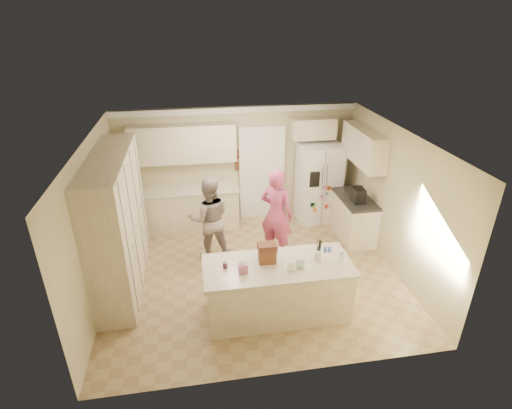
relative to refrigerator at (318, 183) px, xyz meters
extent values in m
cube|color=#9E895D|center=(-1.79, -1.92, -0.91)|extent=(5.20, 4.60, 0.02)
cube|color=white|center=(-1.79, -1.92, 1.71)|extent=(5.20, 4.60, 0.02)
cube|color=#C2B98D|center=(-1.79, 0.39, 0.40)|extent=(5.20, 0.02, 2.60)
cube|color=#C2B98D|center=(-1.79, -4.23, 0.40)|extent=(5.20, 0.02, 2.60)
cube|color=#C2B98D|center=(-4.40, -1.92, 0.40)|extent=(0.02, 4.60, 2.60)
cube|color=#C2B98D|center=(0.82, -1.92, 0.40)|extent=(0.02, 4.60, 2.60)
cube|color=white|center=(-1.79, 0.34, 1.63)|extent=(5.20, 0.08, 0.12)
cube|color=beige|center=(-4.09, -1.72, 0.28)|extent=(0.60, 2.60, 2.35)
cube|color=beige|center=(-2.94, 0.08, -0.46)|extent=(2.20, 0.60, 0.88)
cube|color=beige|center=(-2.94, 0.07, 0.00)|extent=(2.24, 0.63, 0.04)
cube|color=beige|center=(-2.94, 0.20, 1.00)|extent=(2.20, 0.35, 0.80)
cube|color=black|center=(-1.24, 0.36, 0.15)|extent=(0.90, 0.06, 2.10)
cube|color=white|center=(-1.24, 0.32, 0.15)|extent=(1.02, 0.03, 2.22)
cube|color=brown|center=(-1.77, 0.35, 0.65)|extent=(0.15, 0.02, 0.20)
cube|color=brown|center=(-1.77, 0.35, 0.38)|extent=(0.15, 0.02, 0.20)
cube|color=white|center=(0.00, 0.00, 0.00)|extent=(0.94, 0.76, 1.80)
cube|color=gray|center=(0.00, -0.35, 0.00)|extent=(0.02, 0.02, 1.78)
cube|color=black|center=(-0.22, -0.36, 0.25)|extent=(0.22, 0.03, 0.35)
cylinder|color=silver|center=(-0.05, -0.37, 0.15)|extent=(0.02, 0.02, 0.85)
cylinder|color=silver|center=(0.05, -0.37, 0.15)|extent=(0.02, 0.02, 0.85)
cube|color=beige|center=(-0.14, 0.20, 1.20)|extent=(0.95, 0.35, 0.45)
cube|color=beige|center=(0.51, -0.92, -0.46)|extent=(0.60, 1.20, 0.88)
cube|color=#2D2B28|center=(0.50, -0.92, 0.00)|extent=(0.63, 1.24, 0.04)
cube|color=beige|center=(0.64, -0.72, 1.05)|extent=(0.35, 1.50, 0.70)
cube|color=black|center=(0.46, -1.12, 0.17)|extent=(0.22, 0.28, 0.30)
cube|color=beige|center=(-1.59, -3.02, -0.46)|extent=(2.20, 0.90, 0.88)
cube|color=beige|center=(-1.59, -3.02, 0.00)|extent=(2.28, 0.96, 0.05)
cylinder|color=white|center=(-0.94, -2.97, 0.10)|extent=(0.13, 0.13, 0.15)
cube|color=#C2699A|center=(-2.14, -3.12, 0.10)|extent=(0.13, 0.13, 0.14)
cone|color=white|center=(-2.14, -3.12, 0.20)|extent=(0.08, 0.08, 0.08)
cube|color=brown|center=(-1.74, -2.92, 0.14)|extent=(0.26, 0.18, 0.22)
cube|color=#592D1E|center=(-1.74, -2.92, 0.30)|extent=(0.28, 0.20, 0.10)
cylinder|color=#59263F|center=(-2.39, -2.97, 0.07)|extent=(0.07, 0.07, 0.09)
cube|color=white|center=(-1.44, -3.22, 0.11)|extent=(0.12, 0.06, 0.16)
cube|color=silver|center=(-1.29, -3.17, 0.11)|extent=(0.12, 0.05, 0.16)
cylinder|color=silver|center=(-0.64, -3.17, 0.14)|extent=(0.07, 0.07, 0.24)
cylinder|color=#3757A5|center=(-0.77, -2.80, 0.07)|extent=(0.05, 0.05, 0.09)
cylinder|color=#3757A5|center=(-0.70, -2.80, 0.07)|extent=(0.05, 0.05, 0.09)
imported|color=gray|center=(-2.52, -1.20, -0.07)|extent=(0.82, 0.65, 1.67)
imported|color=#C63F6E|center=(-1.26, -1.35, 0.01)|extent=(0.79, 0.75, 1.82)
camera|label=1|loc=(-2.74, -7.94, 3.51)|focal=28.00mm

